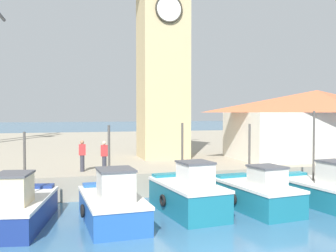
{
  "coord_description": "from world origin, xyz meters",
  "views": [
    {
      "loc": [
        -4.9,
        -10.17,
        4.34
      ],
      "look_at": [
        0.83,
        10.91,
        3.5
      ],
      "focal_mm": 42.0,
      "sensor_mm": 36.0,
      "label": 1
    }
  ],
  "objects_px": {
    "dock_worker_near_tower": "(104,156)",
    "clock_tower": "(163,46)",
    "fishing_boat_mid_right": "(257,194)",
    "fishing_boat_right_inner": "(324,190)",
    "fishing_boat_center": "(188,195)",
    "dock_worker_along_quay": "(82,155)",
    "warehouse_right": "(317,123)",
    "fishing_boat_mid_left": "(112,204)",
    "fishing_boat_left_inner": "(20,208)"
  },
  "relations": [
    {
      "from": "dock_worker_near_tower",
      "to": "clock_tower",
      "type": "bearing_deg",
      "value": 51.52
    },
    {
      "from": "fishing_boat_mid_right",
      "to": "fishing_boat_right_inner",
      "type": "xyz_separation_m",
      "value": [
        3.33,
        -0.14,
        -0.0
      ]
    },
    {
      "from": "fishing_boat_center",
      "to": "clock_tower",
      "type": "height_order",
      "value": "clock_tower"
    },
    {
      "from": "dock_worker_near_tower",
      "to": "dock_worker_along_quay",
      "type": "bearing_deg",
      "value": 144.34
    },
    {
      "from": "clock_tower",
      "to": "fishing_boat_center",
      "type": "bearing_deg",
      "value": -98.3
    },
    {
      "from": "fishing_boat_mid_right",
      "to": "warehouse_right",
      "type": "distance_m",
      "value": 11.47
    },
    {
      "from": "fishing_boat_center",
      "to": "warehouse_right",
      "type": "distance_m",
      "value": 13.78
    },
    {
      "from": "fishing_boat_right_inner",
      "to": "warehouse_right",
      "type": "distance_m",
      "value": 9.45
    },
    {
      "from": "fishing_boat_right_inner",
      "to": "dock_worker_near_tower",
      "type": "relative_size",
      "value": 3.19
    },
    {
      "from": "fishing_boat_mid_right",
      "to": "clock_tower",
      "type": "height_order",
      "value": "clock_tower"
    },
    {
      "from": "fishing_boat_center",
      "to": "fishing_boat_mid_left",
      "type": "bearing_deg",
      "value": -171.07
    },
    {
      "from": "fishing_boat_left_inner",
      "to": "fishing_boat_right_inner",
      "type": "relative_size",
      "value": 0.99
    },
    {
      "from": "fishing_boat_left_inner",
      "to": "fishing_boat_center",
      "type": "height_order",
      "value": "fishing_boat_center"
    },
    {
      "from": "clock_tower",
      "to": "fishing_boat_mid_right",
      "type": "bearing_deg",
      "value": -80.55
    },
    {
      "from": "fishing_boat_mid_left",
      "to": "fishing_boat_mid_right",
      "type": "bearing_deg",
      "value": 2.96
    },
    {
      "from": "clock_tower",
      "to": "dock_worker_along_quay",
      "type": "xyz_separation_m",
      "value": [
        -5.54,
        -4.9,
        -6.59
      ]
    },
    {
      "from": "fishing_boat_left_inner",
      "to": "dock_worker_near_tower",
      "type": "relative_size",
      "value": 3.15
    },
    {
      "from": "fishing_boat_left_inner",
      "to": "fishing_boat_mid_left",
      "type": "xyz_separation_m",
      "value": [
        3.4,
        -0.45,
        0.03
      ]
    },
    {
      "from": "fishing_boat_left_inner",
      "to": "fishing_boat_mid_right",
      "type": "distance_m",
      "value": 9.77
    },
    {
      "from": "fishing_boat_left_inner",
      "to": "fishing_boat_mid_left",
      "type": "bearing_deg",
      "value": -7.53
    },
    {
      "from": "fishing_boat_right_inner",
      "to": "dock_worker_near_tower",
      "type": "bearing_deg",
      "value": 154.36
    },
    {
      "from": "dock_worker_near_tower",
      "to": "dock_worker_along_quay",
      "type": "relative_size",
      "value": 1.0
    },
    {
      "from": "fishing_boat_mid_left",
      "to": "fishing_boat_center",
      "type": "bearing_deg",
      "value": 8.93
    },
    {
      "from": "warehouse_right",
      "to": "dock_worker_near_tower",
      "type": "distance_m",
      "value": 14.86
    },
    {
      "from": "dock_worker_near_tower",
      "to": "dock_worker_along_quay",
      "type": "height_order",
      "value": "same"
    },
    {
      "from": "clock_tower",
      "to": "dock_worker_near_tower",
      "type": "bearing_deg",
      "value": -128.48
    },
    {
      "from": "dock_worker_along_quay",
      "to": "fishing_boat_mid_right",
      "type": "bearing_deg",
      "value": -35.6
    },
    {
      "from": "fishing_boat_center",
      "to": "dock_worker_along_quay",
      "type": "relative_size",
      "value": 2.8
    },
    {
      "from": "fishing_boat_right_inner",
      "to": "fishing_boat_mid_right",
      "type": "bearing_deg",
      "value": 177.53
    },
    {
      "from": "clock_tower",
      "to": "dock_worker_near_tower",
      "type": "relative_size",
      "value": 9.66
    },
    {
      "from": "clock_tower",
      "to": "dock_worker_along_quay",
      "type": "height_order",
      "value": "clock_tower"
    },
    {
      "from": "fishing_boat_left_inner",
      "to": "clock_tower",
      "type": "xyz_separation_m",
      "value": [
        8.1,
        9.95,
        7.94
      ]
    },
    {
      "from": "fishing_boat_right_inner",
      "to": "clock_tower",
      "type": "xyz_separation_m",
      "value": [
        -5.0,
        10.21,
        7.93
      ]
    },
    {
      "from": "fishing_boat_mid_left",
      "to": "dock_worker_near_tower",
      "type": "distance_m",
      "value": 4.93
    },
    {
      "from": "dock_worker_near_tower",
      "to": "fishing_boat_mid_right",
      "type": "bearing_deg",
      "value": -35.59
    },
    {
      "from": "clock_tower",
      "to": "dock_worker_near_tower",
      "type": "xyz_separation_m",
      "value": [
        -4.49,
        -5.65,
        -6.59
      ]
    },
    {
      "from": "fishing_boat_center",
      "to": "warehouse_right",
      "type": "relative_size",
      "value": 0.39
    },
    {
      "from": "fishing_boat_mid_left",
      "to": "fishing_boat_right_inner",
      "type": "height_order",
      "value": "fishing_boat_right_inner"
    },
    {
      "from": "fishing_boat_left_inner",
      "to": "fishing_boat_right_inner",
      "type": "distance_m",
      "value": 13.1
    },
    {
      "from": "fishing_boat_mid_left",
      "to": "dock_worker_near_tower",
      "type": "height_order",
      "value": "fishing_boat_mid_left"
    },
    {
      "from": "fishing_boat_mid_left",
      "to": "dock_worker_along_quay",
      "type": "xyz_separation_m",
      "value": [
        -0.85,
        5.5,
        1.33
      ]
    },
    {
      "from": "fishing_boat_mid_right",
      "to": "dock_worker_near_tower",
      "type": "xyz_separation_m",
      "value": [
        -6.17,
        4.41,
        1.34
      ]
    },
    {
      "from": "clock_tower",
      "to": "fishing_boat_left_inner",
      "type": "bearing_deg",
      "value": -129.14
    },
    {
      "from": "fishing_boat_mid_right",
      "to": "dock_worker_near_tower",
      "type": "bearing_deg",
      "value": 144.41
    },
    {
      "from": "warehouse_right",
      "to": "fishing_boat_mid_left",
      "type": "bearing_deg",
      "value": -152.36
    },
    {
      "from": "dock_worker_along_quay",
      "to": "fishing_boat_mid_left",
      "type": "bearing_deg",
      "value": -81.22
    },
    {
      "from": "fishing_boat_left_inner",
      "to": "fishing_boat_mid_left",
      "type": "height_order",
      "value": "fishing_boat_mid_left"
    },
    {
      "from": "clock_tower",
      "to": "fishing_boat_right_inner",
      "type": "bearing_deg",
      "value": -63.91
    },
    {
      "from": "fishing_boat_left_inner",
      "to": "clock_tower",
      "type": "distance_m",
      "value": 15.09
    },
    {
      "from": "fishing_boat_left_inner",
      "to": "fishing_boat_right_inner",
      "type": "xyz_separation_m",
      "value": [
        13.1,
        -0.26,
        0.02
      ]
    }
  ]
}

